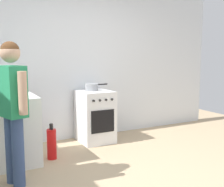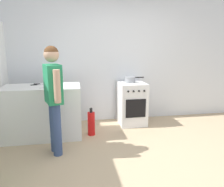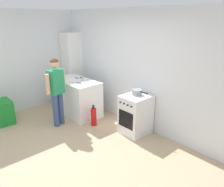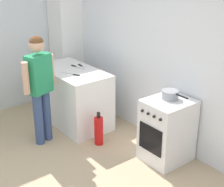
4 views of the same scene
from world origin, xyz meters
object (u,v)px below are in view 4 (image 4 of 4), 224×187
(pot, at_px, (170,95))
(knife_paring, at_px, (81,66))
(knife_carving, at_px, (77,67))
(fire_extinguisher, at_px, (99,130))
(larder_cabinet, at_px, (66,47))
(knife_bread, at_px, (71,74))
(person, at_px, (40,82))
(oven_left, at_px, (167,130))

(pot, distance_m, knife_paring, 1.75)
(knife_carving, xyz_separation_m, knife_paring, (-0.03, 0.09, 0.00))
(fire_extinguisher, height_order, larder_cabinet, larder_cabinet)
(knife_carving, bearing_deg, larder_cabinet, 158.84)
(fire_extinguisher, bearing_deg, knife_bread, -177.17)
(larder_cabinet, bearing_deg, knife_carving, -21.16)
(knife_paring, bearing_deg, fire_extinguisher, -19.57)
(person, bearing_deg, knife_paring, 110.12)
(knife_carving, xyz_separation_m, fire_extinguisher, (0.87, -0.23, -0.69))
(oven_left, relative_size, larder_cabinet, 0.42)
(knife_paring, bearing_deg, person, -69.88)
(knife_carving, distance_m, fire_extinguisher, 1.14)
(fire_extinguisher, bearing_deg, larder_cabinet, 161.95)
(knife_bread, height_order, larder_cabinet, larder_cabinet)
(pot, height_order, knife_carving, pot)
(oven_left, relative_size, knife_carving, 2.56)
(oven_left, distance_m, person, 1.86)
(pot, bearing_deg, fire_extinguisher, -147.84)
(pot, xyz_separation_m, person, (-1.41, -1.11, 0.02))
(pot, bearing_deg, person, -141.70)
(pot, bearing_deg, larder_cabinet, 178.83)
(pot, xyz_separation_m, knife_carving, (-1.71, -0.30, -0.00))
(knife_carving, relative_size, larder_cabinet, 0.17)
(person, xyz_separation_m, fire_extinguisher, (0.57, 0.58, -0.71))
(larder_cabinet, bearing_deg, fire_extinguisher, -18.05)
(knife_bread, relative_size, fire_extinguisher, 0.67)
(person, bearing_deg, knife_carving, 110.55)
(knife_bread, bearing_deg, person, -81.16)
(knife_carving, relative_size, knife_paring, 1.57)
(pot, height_order, knife_paring, pot)
(knife_bread, height_order, knife_paring, same)
(oven_left, xyz_separation_m, person, (-1.44, -1.06, 0.50))
(oven_left, xyz_separation_m, knife_paring, (-1.77, -0.16, 0.48))
(fire_extinguisher, bearing_deg, pot, 32.16)
(pot, distance_m, larder_cabinet, 2.62)
(oven_left, bearing_deg, pot, 123.54)
(knife_carving, distance_m, knife_paring, 0.09)
(knife_paring, height_order, person, person)
(oven_left, relative_size, fire_extinguisher, 1.70)
(knife_carving, bearing_deg, oven_left, 8.11)
(knife_carving, height_order, fire_extinguisher, knife_carving)
(oven_left, xyz_separation_m, pot, (-0.03, 0.05, 0.48))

